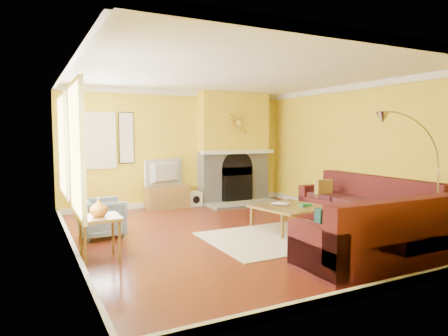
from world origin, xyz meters
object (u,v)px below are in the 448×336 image
sectional_sofa (333,210)px  arc_lamp (413,185)px  coffee_table (289,217)px  armchair (102,218)px  media_console (167,197)px  side_table (100,238)px

sectional_sofa → arc_lamp: size_ratio=1.78×
arc_lamp → coffee_table: bearing=108.6°
coffee_table → armchair: size_ratio=1.55×
coffee_table → arc_lamp: (0.66, -1.97, 0.78)m
sectional_sofa → armchair: bearing=153.6°
sectional_sofa → coffee_table: 0.84m
media_console → side_table: size_ratio=1.60×
coffee_table → side_table: size_ratio=1.82×
side_table → arc_lamp: (3.96, -1.70, 0.69)m
coffee_table → sectional_sofa: bearing=-64.5°
side_table → coffee_table: bearing=4.6°
media_console → coffee_table: bearing=-66.0°
sectional_sofa → media_console: 3.99m
armchair → sectional_sofa: bearing=-117.2°
side_table → media_console: bearing=57.7°
media_console → armchair: (-1.77, -1.95, 0.06)m
coffee_table → side_table: side_table is taller
armchair → media_console: bearing=-43.0°
armchair → arc_lamp: 4.78m
side_table → arc_lamp: bearing=-23.2°
media_console → arc_lamp: (1.95, -4.87, 0.73)m
coffee_table → media_console: (-1.29, 2.90, 0.05)m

